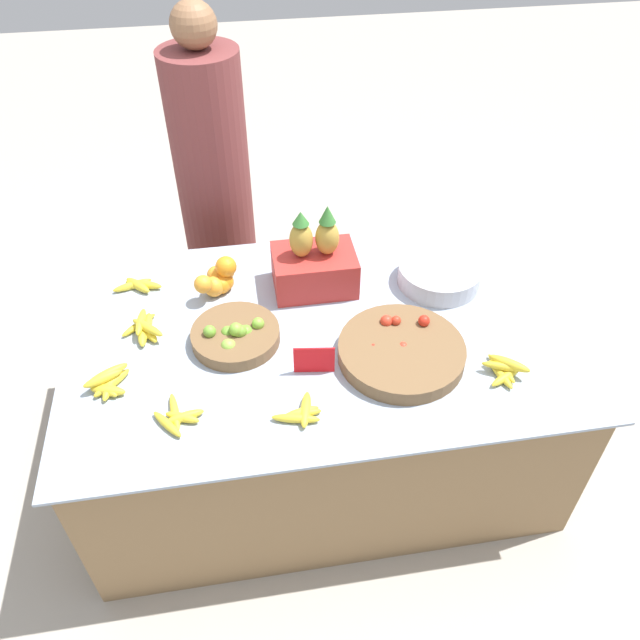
# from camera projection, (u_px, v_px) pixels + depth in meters

# --- Properties ---
(ground_plane) EXTENTS (12.00, 12.00, 0.00)m
(ground_plane) POSITION_uv_depth(u_px,v_px,m) (320.00, 444.00, 2.79)
(ground_plane) COLOR #ADA599
(market_table) EXTENTS (1.86, 1.18, 0.71)m
(market_table) POSITION_uv_depth(u_px,v_px,m) (320.00, 392.00, 2.56)
(market_table) COLOR olive
(market_table) RESTS_ON ground_plane
(lime_bowl) EXTENTS (0.32, 0.32, 0.10)m
(lime_bowl) POSITION_uv_depth(u_px,v_px,m) (236.00, 335.00, 2.25)
(lime_bowl) COLOR brown
(lime_bowl) RESTS_ON market_table
(tomato_basket) EXTENTS (0.45, 0.45, 0.09)m
(tomato_basket) POSITION_uv_depth(u_px,v_px,m) (401.00, 351.00, 2.19)
(tomato_basket) COLOR brown
(tomato_basket) RESTS_ON market_table
(orange_pile) EXTENTS (0.17, 0.20, 0.14)m
(orange_pile) POSITION_uv_depth(u_px,v_px,m) (219.00, 278.00, 2.46)
(orange_pile) COLOR orange
(orange_pile) RESTS_ON market_table
(metal_bowl) EXTENTS (0.33, 0.33, 0.08)m
(metal_bowl) POSITION_uv_depth(u_px,v_px,m) (439.00, 274.00, 2.50)
(metal_bowl) COLOR #B7B7BF
(metal_bowl) RESTS_ON market_table
(price_sign) EXTENTS (0.14, 0.03, 0.11)m
(price_sign) POSITION_uv_depth(u_px,v_px,m) (314.00, 360.00, 2.12)
(price_sign) COLOR red
(price_sign) RESTS_ON market_table
(produce_crate) EXTENTS (0.32, 0.23, 0.37)m
(produce_crate) POSITION_uv_depth(u_px,v_px,m) (314.00, 264.00, 2.43)
(produce_crate) COLOR #B22D28
(produce_crate) RESTS_ON market_table
(banana_bunch_middle_left) EXTENTS (0.16, 0.17, 0.06)m
(banana_bunch_middle_left) POSITION_uv_depth(u_px,v_px,m) (505.00, 369.00, 2.13)
(banana_bunch_middle_left) COLOR yellow
(banana_bunch_middle_left) RESTS_ON market_table
(banana_bunch_front_center) EXTENTS (0.20, 0.12, 0.04)m
(banana_bunch_front_center) POSITION_uv_depth(u_px,v_px,m) (138.00, 285.00, 2.49)
(banana_bunch_front_center) COLOR yellow
(banana_bunch_front_center) RESTS_ON market_table
(banana_bunch_back_center) EXTENTS (0.17, 0.19, 0.03)m
(banana_bunch_back_center) POSITION_uv_depth(u_px,v_px,m) (177.00, 417.00, 1.99)
(banana_bunch_back_center) COLOR yellow
(banana_bunch_back_center) RESTS_ON market_table
(banana_bunch_front_left) EXTENTS (0.17, 0.18, 0.06)m
(banana_bunch_front_left) POSITION_uv_depth(u_px,v_px,m) (144.00, 328.00, 2.29)
(banana_bunch_front_left) COLOR yellow
(banana_bunch_front_left) RESTS_ON market_table
(banana_bunch_middle_right) EXTENTS (0.16, 0.15, 0.06)m
(banana_bunch_middle_right) POSITION_uv_depth(u_px,v_px,m) (107.00, 383.00, 2.09)
(banana_bunch_middle_right) COLOR yellow
(banana_bunch_middle_right) RESTS_ON market_table
(banana_bunch_front_right) EXTENTS (0.17, 0.15, 0.03)m
(banana_bunch_front_right) POSITION_uv_depth(u_px,v_px,m) (301.00, 413.00, 2.01)
(banana_bunch_front_right) COLOR yellow
(banana_bunch_front_right) RESTS_ON market_table
(vendor_person) EXTENTS (0.34, 0.34, 1.60)m
(vendor_person) POSITION_uv_depth(u_px,v_px,m) (216.00, 195.00, 2.96)
(vendor_person) COLOR brown
(vendor_person) RESTS_ON ground_plane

